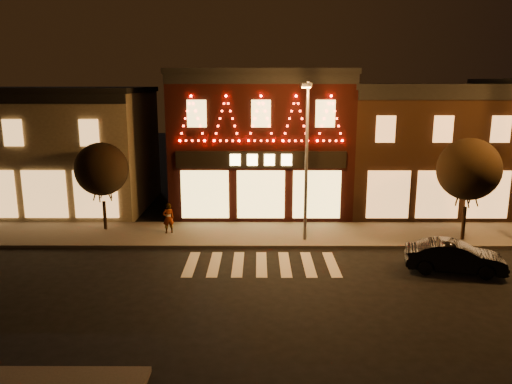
{
  "coord_description": "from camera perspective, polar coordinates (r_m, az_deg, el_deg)",
  "views": [
    {
      "loc": [
        -0.15,
        -15.86,
        7.58
      ],
      "look_at": [
        -0.23,
        4.0,
        3.16
      ],
      "focal_mm": 34.63,
      "sensor_mm": 36.0,
      "label": 1
    }
  ],
  "objects": [
    {
      "name": "ground",
      "position": [
        17.58,
        0.72,
        -13.0
      ],
      "size": [
        120.0,
        120.0,
        0.0
      ],
      "primitive_type": "plane",
      "color": "black",
      "rests_on": "ground"
    },
    {
      "name": "sidewalk_far",
      "position": [
        25.1,
        5.16,
        -4.9
      ],
      "size": [
        44.0,
        4.0,
        0.15
      ],
      "primitive_type": "cube",
      "color": "#47423D",
      "rests_on": "ground"
    },
    {
      "name": "building_left",
      "position": [
        32.74,
        -22.95,
        4.69
      ],
      "size": [
        12.2,
        8.28,
        7.3
      ],
      "color": "#726951",
      "rests_on": "ground"
    },
    {
      "name": "building_pulp",
      "position": [
        30.03,
        0.53,
        6.02
      ],
      "size": [
        10.2,
        8.34,
        8.3
      ],
      "color": "black",
      "rests_on": "ground"
    },
    {
      "name": "building_right_a",
      "position": [
        31.6,
        18.09,
        4.99
      ],
      "size": [
        9.2,
        8.28,
        7.5
      ],
      "color": "#341E12",
      "rests_on": "ground"
    },
    {
      "name": "streetlamp_mid",
      "position": [
        22.94,
        5.84,
        4.84
      ],
      "size": [
        0.55,
        1.71,
        7.46
      ],
      "rotation": [
        0.0,
        0.0,
        0.15
      ],
      "color": "#59595E",
      "rests_on": "sidewalk_far"
    },
    {
      "name": "tree_left",
      "position": [
        26.13,
        -17.41,
        2.53
      ],
      "size": [
        2.69,
        2.69,
        4.49
      ],
      "rotation": [
        0.0,
        0.0,
        -0.11
      ],
      "color": "black",
      "rests_on": "sidewalk_far"
    },
    {
      "name": "tree_right",
      "position": [
        25.31,
        23.36,
        2.42
      ],
      "size": [
        2.93,
        2.93,
        4.9
      ],
      "rotation": [
        0.0,
        0.0,
        -0.18
      ],
      "color": "black",
      "rests_on": "sidewalk_far"
    },
    {
      "name": "dark_sedan",
      "position": [
        21.78,
        21.96,
        -6.98
      ],
      "size": [
        4.08,
        2.15,
        1.28
      ],
      "primitive_type": "imported",
      "rotation": [
        0.0,
        0.0,
        1.35
      ],
      "color": "black",
      "rests_on": "ground"
    },
    {
      "name": "pedestrian",
      "position": [
        25.17,
        -10.09,
        -2.98
      ],
      "size": [
        0.66,
        0.56,
        1.55
      ],
      "primitive_type": "imported",
      "rotation": [
        0.0,
        0.0,
        3.54
      ],
      "color": "gray",
      "rests_on": "sidewalk_far"
    }
  ]
}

